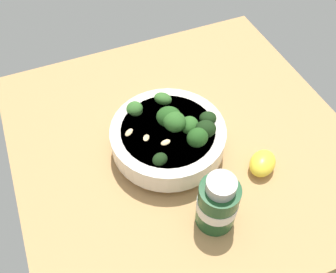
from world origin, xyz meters
TOP-DOWN VIEW (x-y plane):
  - ground_plane at (0.00, 0.00)cm, footprint 67.71×67.71cm
  - bowl_of_broccoli at (3.53, 1.15)cm, footprint 22.18×22.18cm
  - lemon_wedge at (-10.95, 12.44)cm, footprint 7.80×7.45cm
  - bottle_tall at (2.16, 18.44)cm, footprint 6.93×6.93cm

SIDE VIEW (x-z plane):
  - ground_plane at x=0.00cm, z-range -4.26..0.00cm
  - lemon_wedge at x=-10.95cm, z-range 0.00..3.73cm
  - bowl_of_broccoli at x=3.53cm, z-range -1.30..9.84cm
  - bottle_tall at x=2.16cm, z-range -0.54..11.59cm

